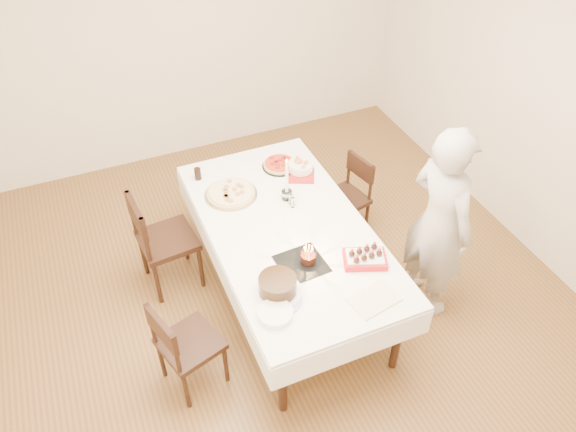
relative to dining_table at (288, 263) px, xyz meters
name	(u,v)px	position (x,y,z in m)	size (l,w,h in m)	color
floor	(290,305)	(-0.03, -0.11, -0.38)	(5.00, 5.00, 0.00)	brown
wall_back	(188,30)	(-0.03, 2.39, 0.98)	(4.50, 0.04, 2.70)	beige
wall_right	(555,105)	(2.22, -0.11, 0.98)	(0.04, 5.00, 2.70)	beige
dining_table	(288,263)	(0.00, 0.00, 0.00)	(1.14, 2.14, 0.75)	white
chair_right_savory	(344,199)	(0.77, 0.52, 0.01)	(0.39, 0.39, 0.77)	black
chair_left_savory	(168,240)	(-0.82, 0.54, 0.09)	(0.47, 0.47, 0.92)	black
chair_left_dessert	(190,343)	(-0.93, -0.46, 0.03)	(0.42, 0.42, 0.82)	black
person	(439,224)	(1.01, -0.47, 0.45)	(0.60, 0.39, 1.65)	#B6B0AB
pizza_white	(231,193)	(-0.27, 0.53, 0.40)	(0.42, 0.42, 0.04)	beige
pizza_pepperoni	(280,165)	(0.24, 0.74, 0.40)	(0.30, 0.30, 0.04)	red
red_placemat	(301,176)	(0.35, 0.55, 0.38)	(0.23, 0.23, 0.01)	#B21E1E
pasta_bowl	(301,166)	(0.38, 0.62, 0.42)	(0.21, 0.21, 0.07)	white
taper_candle	(287,179)	(0.13, 0.32, 0.57)	(0.09, 0.09, 0.39)	white
shaker_pair	(293,202)	(0.13, 0.21, 0.42)	(0.08, 0.08, 0.09)	white
cola_glass	(198,174)	(-0.45, 0.84, 0.43)	(0.06, 0.06, 0.10)	black
layer_cake	(278,285)	(-0.31, -0.55, 0.44)	(0.32, 0.32, 0.13)	black
cake_board	(301,264)	(-0.06, -0.38, 0.38)	(0.32, 0.32, 0.01)	black
birthday_cake	(308,254)	(-0.01, -0.38, 0.45)	(0.11, 0.11, 0.13)	#34160E
strawberry_box	(365,258)	(0.35, -0.53, 0.41)	(0.30, 0.20, 0.07)	red
box_lid	(374,300)	(0.24, -0.86, 0.38)	(0.32, 0.21, 0.03)	beige
plate_stack	(275,314)	(-0.40, -0.73, 0.40)	(0.23, 0.23, 0.05)	white
china_plate	(282,300)	(-0.31, -0.63, 0.38)	(0.27, 0.27, 0.01)	white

